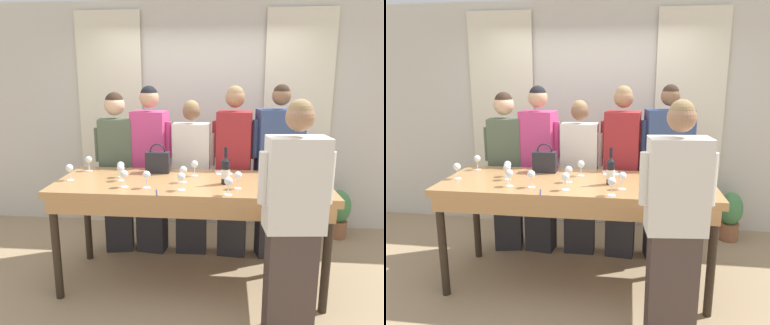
# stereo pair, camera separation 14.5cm
# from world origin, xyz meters

# --- Properties ---
(ground_plane) EXTENTS (18.00, 18.00, 0.00)m
(ground_plane) POSITION_xyz_m (0.00, 0.00, 0.00)
(ground_plane) COLOR tan
(wall_back) EXTENTS (12.00, 0.06, 2.80)m
(wall_back) POSITION_xyz_m (0.00, 1.51, 1.40)
(wall_back) COLOR beige
(wall_back) RESTS_ON ground_plane
(curtain_panel_left) EXTENTS (0.81, 0.03, 2.69)m
(curtain_panel_left) POSITION_xyz_m (-1.16, 1.45, 1.34)
(curtain_panel_left) COLOR #EFE5C6
(curtain_panel_left) RESTS_ON ground_plane
(curtain_panel_right) EXTENTS (0.81, 0.03, 2.69)m
(curtain_panel_right) POSITION_xyz_m (1.16, 1.45, 1.34)
(curtain_panel_right) COLOR #EFE5C6
(curtain_panel_right) RESTS_ON ground_plane
(tasting_bar) EXTENTS (2.41, 0.89, 1.00)m
(tasting_bar) POSITION_xyz_m (0.00, -0.02, 0.90)
(tasting_bar) COLOR #B27F4C
(tasting_bar) RESTS_ON ground_plane
(wine_bottle) EXTENTS (0.07, 0.07, 0.32)m
(wine_bottle) POSITION_xyz_m (0.30, -0.06, 1.12)
(wine_bottle) COLOR black
(wine_bottle) RESTS_ON tasting_bar
(handbag) EXTENTS (0.23, 0.10, 0.29)m
(handbag) POSITION_xyz_m (-0.35, 0.27, 1.11)
(handbag) COLOR #232328
(handbag) RESTS_ON tasting_bar
(wine_glass_front_left) EXTENTS (0.07, 0.07, 0.15)m
(wine_glass_front_left) POSITION_xyz_m (-1.04, 0.28, 1.10)
(wine_glass_front_left) COLOR white
(wine_glass_front_left) RESTS_ON tasting_bar
(wine_glass_front_mid) EXTENTS (0.07, 0.07, 0.15)m
(wine_glass_front_mid) POSITION_xyz_m (-0.63, -0.04, 1.10)
(wine_glass_front_mid) COLOR white
(wine_glass_front_mid) RESTS_ON tasting_bar
(wine_glass_front_right) EXTENTS (0.07, 0.07, 0.15)m
(wine_glass_front_right) POSITION_xyz_m (0.99, -0.00, 1.10)
(wine_glass_front_right) COLOR white
(wine_glass_front_right) RESTS_ON tasting_bar
(wine_glass_center_left) EXTENTS (0.07, 0.07, 0.15)m
(wine_glass_center_left) POSITION_xyz_m (0.41, -0.19, 1.10)
(wine_glass_center_left) COLOR white
(wine_glass_center_left) RESTS_ON tasting_bar
(wine_glass_center_mid) EXTENTS (0.07, 0.07, 0.15)m
(wine_glass_center_mid) POSITION_xyz_m (-0.35, -0.24, 1.10)
(wine_glass_center_mid) COLOR white
(wine_glass_center_mid) RESTS_ON tasting_bar
(wine_glass_center_right) EXTENTS (0.07, 0.07, 0.15)m
(wine_glass_center_right) POSITION_xyz_m (0.01, 0.18, 1.10)
(wine_glass_center_right) COLOR white
(wine_glass_center_right) RESTS_ON tasting_bar
(wine_glass_back_left) EXTENTS (0.07, 0.07, 0.15)m
(wine_glass_back_left) POSITION_xyz_m (-1.09, -0.07, 1.10)
(wine_glass_back_left) COLOR white
(wine_glass_back_left) RESTS_ON tasting_bar
(wine_glass_back_mid) EXTENTS (0.07, 0.07, 0.15)m
(wine_glass_back_mid) POSITION_xyz_m (-0.66, 0.07, 1.10)
(wine_glass_back_mid) COLOR white
(wine_glass_back_mid) RESTS_ON tasting_bar
(wine_glass_back_right) EXTENTS (0.07, 0.07, 0.15)m
(wine_glass_back_right) POSITION_xyz_m (-0.05, -0.28, 1.10)
(wine_glass_back_right) COLOR white
(wine_glass_back_right) RESTS_ON tasting_bar
(wine_glass_near_host) EXTENTS (0.07, 0.07, 0.15)m
(wine_glass_near_host) POSITION_xyz_m (-0.54, -0.24, 1.10)
(wine_glass_near_host) COLOR white
(wine_glass_near_host) RESTS_ON tasting_bar
(wine_glass_by_bottle) EXTENTS (0.07, 0.07, 0.15)m
(wine_glass_by_bottle) POSITION_xyz_m (0.33, -0.38, 1.10)
(wine_glass_by_bottle) COLOR white
(wine_glass_by_bottle) RESTS_ON tasting_bar
(wine_glass_by_handbag) EXTENTS (0.07, 0.07, 0.15)m
(wine_glass_by_handbag) POSITION_xyz_m (-0.06, -0.05, 1.10)
(wine_glass_by_handbag) COLOR white
(wine_glass_by_handbag) RESTS_ON tasting_bar
(napkin) EXTENTS (0.18, 0.18, 0.00)m
(napkin) POSITION_xyz_m (0.29, 0.32, 1.00)
(napkin) COLOR white
(napkin) RESTS_ON tasting_bar
(pen) EXTENTS (0.04, 0.14, 0.01)m
(pen) POSITION_xyz_m (-0.24, -0.37, 1.00)
(pen) COLOR #193399
(pen) RESTS_ON tasting_bar
(guest_olive_jacket) EXTENTS (0.46, 0.33, 1.75)m
(guest_olive_jacket) POSITION_xyz_m (-0.87, 0.65, 0.91)
(guest_olive_jacket) COLOR #28282D
(guest_olive_jacket) RESTS_ON ground_plane
(guest_pink_top) EXTENTS (0.47, 0.30, 1.82)m
(guest_pink_top) POSITION_xyz_m (-0.50, 0.65, 0.94)
(guest_pink_top) COLOR #28282D
(guest_pink_top) RESTS_ON ground_plane
(guest_cream_sweater) EXTENTS (0.50, 0.21, 1.68)m
(guest_cream_sweater) POSITION_xyz_m (-0.06, 0.65, 0.86)
(guest_cream_sweater) COLOR #28282D
(guest_cream_sweater) RESTS_ON ground_plane
(guest_striped_shirt) EXTENTS (0.47, 0.31, 1.82)m
(guest_striped_shirt) POSITION_xyz_m (0.39, 0.65, 0.94)
(guest_striped_shirt) COLOR #28282D
(guest_striped_shirt) RESTS_ON ground_plane
(guest_navy_coat) EXTENTS (0.57, 0.32, 1.84)m
(guest_navy_coat) POSITION_xyz_m (0.85, 0.65, 0.93)
(guest_navy_coat) COLOR #28282D
(guest_navy_coat) RESTS_ON ground_plane
(host_pouring) EXTENTS (0.53, 0.26, 1.77)m
(host_pouring) POSITION_xyz_m (0.79, -0.68, 0.91)
(host_pouring) COLOR #473833
(host_pouring) RESTS_ON ground_plane
(potted_plant) EXTENTS (0.28, 0.28, 0.59)m
(potted_plant) POSITION_xyz_m (1.67, 1.18, 0.32)
(potted_plant) COLOR #935B3D
(potted_plant) RESTS_ON ground_plane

